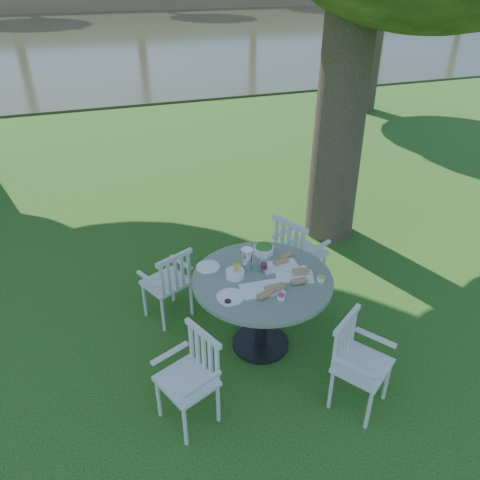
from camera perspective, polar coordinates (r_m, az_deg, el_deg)
The scene contains 8 objects.
ground at distance 5.14m, azimuth 0.73°, elevation -9.26°, with size 140.00×140.00×0.00m, color #163F0D.
table at distance 4.40m, azimuth 2.70°, elevation -6.49°, with size 1.29×1.29×0.82m.
chair_ne at distance 5.23m, azimuth 6.72°, elevation -1.20°, with size 0.60×0.62×0.95m.
chair_nw at distance 4.86m, azimuth -8.45°, elevation -4.96°, with size 0.55×0.54×0.84m.
chair_sw at distance 3.90m, azimuth -5.56°, elevation -15.53°, with size 0.53×0.55×0.84m.
chair_se at distance 4.09m, azimuth 13.71°, elevation -13.55°, with size 0.59×0.58×0.86m.
tableware at distance 4.35m, azimuth 1.87°, elevation -3.34°, with size 1.06×0.87×0.23m.
river at distance 26.94m, azimuth -17.23°, elevation 22.49°, with size 100.00×28.00×0.12m, color #2F321D.
Camera 1 is at (-1.33, -3.70, 3.31)m, focal length 35.00 mm.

